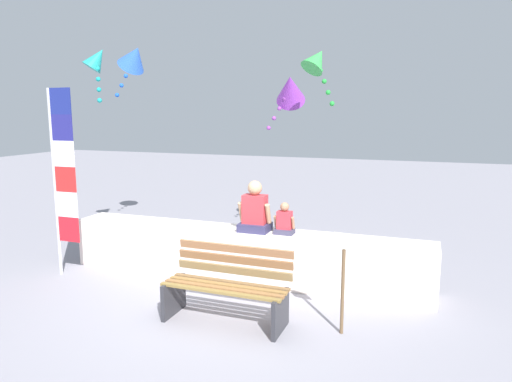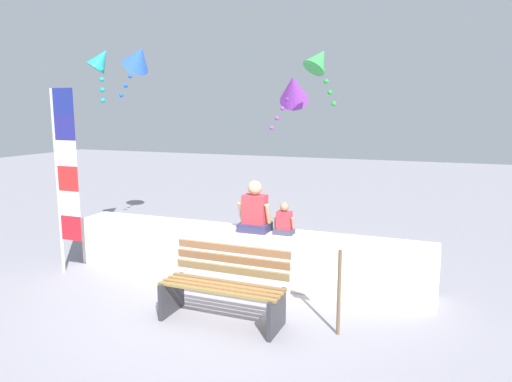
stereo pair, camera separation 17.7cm
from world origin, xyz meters
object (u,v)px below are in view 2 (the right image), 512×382
person_child (284,222)px  kite_green (319,60)px  person_adult (255,212)px  flag_banner (64,172)px  sign_post (340,275)px  kite_purple (293,89)px  kite_teal (101,60)px  kite_blue (138,58)px  park_bench (224,287)px

person_child → kite_green: (0.09, 1.51, 2.40)m
person_child → person_adult: bearing=-180.0°
person_adult → flag_banner: 2.97m
flag_banner → kite_green: kite_green is taller
kite_green → sign_post: size_ratio=0.87×
kite_green → sign_post: 3.95m
kite_purple → kite_teal: 3.45m
kite_blue → kite_teal: bearing=-95.4°
kite_green → kite_teal: size_ratio=1.01×
park_bench → person_child: (0.30, 1.39, 0.53)m
park_bench → sign_post: 1.40m
kite_teal → park_bench: bearing=-31.3°
person_adult → kite_green: bearing=70.1°
kite_blue → kite_green: bearing=-1.1°
person_adult → kite_teal: kite_teal is taller
park_bench → kite_green: 4.14m
person_child → kite_purple: bearing=104.3°
person_child → flag_banner: size_ratio=0.16×
kite_blue → kite_purple: kite_blue is taller
sign_post → kite_teal: bearing=158.0°
person_child → sign_post: size_ratio=0.39×
kite_purple → kite_teal: (-3.02, -1.60, 0.47)m
kite_purple → kite_green: bearing=-46.8°
kite_teal → kite_green: bearing=13.9°
kite_teal → person_adult: bearing=-10.8°
person_adult → sign_post: 2.02m
park_bench → kite_blue: 5.36m
kite_purple → sign_post: (1.62, -3.47, -2.22)m
park_bench → kite_blue: kite_blue is taller
park_bench → kite_green: (0.39, 2.90, 2.93)m
kite_blue → person_child: bearing=-24.3°
kite_purple → park_bench: bearing=-85.9°
flag_banner → sign_post: bearing=-6.7°
kite_green → kite_teal: 3.78m
kite_blue → sign_post: size_ratio=0.93×
sign_post → flag_banner: bearing=173.3°
kite_green → kite_blue: bearing=178.9°
person_child → flag_banner: (-3.28, -0.76, 0.66)m
kite_teal → sign_post: kite_teal is taller
flag_banner → kite_teal: 2.27m
park_bench → person_child: bearing=77.7°
flag_banner → kite_purple: size_ratio=2.46×
kite_blue → kite_green: (3.58, -0.07, -0.19)m
kite_blue → sign_post: kite_blue is taller
person_child → kite_green: size_ratio=0.45×
sign_post → kite_purple: bearing=115.1°
kite_blue → person_adult: bearing=-27.4°
kite_blue → kite_teal: 0.99m
person_adult → sign_post: bearing=-40.0°
kite_teal → sign_post: 5.69m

